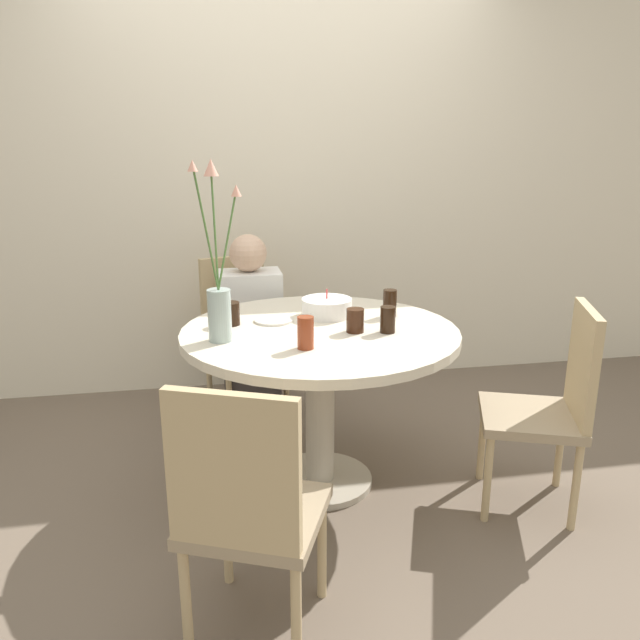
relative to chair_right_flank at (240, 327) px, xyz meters
The scene contains 15 objects.
ground_plane 1.09m from the chair_right_flank, 72.48° to the right, with size 16.00×16.00×0.00m, color #6B5B4C.
wall_back 0.95m from the chair_right_flank, 53.62° to the left, with size 8.00×0.05×2.60m.
dining_table 0.98m from the chair_right_flank, 72.48° to the right, with size 1.19×1.19×0.74m.
chair_right_flank is the anchor object (origin of this frame).
chair_left_flank 1.83m from the chair_right_flank, 92.81° to the right, with size 0.52×0.52×0.88m.
chair_far_back 1.76m from the chair_right_flank, 46.66° to the right, with size 0.52×0.52×0.88m.
birthday_cake 0.87m from the chair_right_flank, 63.74° to the right, with size 0.23×0.23×0.13m.
flower_vase 1.12m from the chair_right_flank, 97.28° to the right, with size 0.20×0.23×0.71m.
side_plate 0.82m from the chair_right_flank, 81.78° to the right, with size 0.17×0.17×0.01m.
drink_glass_0 0.85m from the chair_right_flank, 95.58° to the right, with size 0.08×0.08×0.10m.
drink_glass_1 1.23m from the chair_right_flank, 80.76° to the right, with size 0.06×0.06×0.13m.
drink_glass_2 1.21m from the chair_right_flank, 61.29° to the right, with size 0.06×0.06×0.11m.
drink_glass_3 1.07m from the chair_right_flank, 51.00° to the right, with size 0.06×0.06×0.13m.
drink_glass_4 1.13m from the chair_right_flank, 66.63° to the right, with size 0.07×0.07×0.10m.
person_woman 0.16m from the chair_right_flank, 72.48° to the right, with size 0.34×0.24×1.04m.
Camera 1 is at (-0.46, -2.51, 1.51)m, focal length 35.00 mm.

